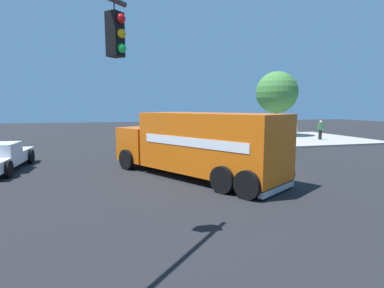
{
  "coord_description": "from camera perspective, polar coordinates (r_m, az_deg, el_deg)",
  "views": [
    {
      "loc": [
        5.0,
        12.25,
        3.12
      ],
      "look_at": [
        1.54,
        -0.6,
        1.44
      ],
      "focal_mm": 27.75,
      "sensor_mm": 36.0,
      "label": 1
    }
  ],
  "objects": [
    {
      "name": "traffic_light_primary",
      "position": [
        5.46,
        -32.35,
        13.16
      ],
      "size": [
        3.03,
        3.16,
        5.52
      ],
      "color": "#38383D",
      "rests_on": "sidewalk_corner_far"
    },
    {
      "name": "sidewalk_corner_near",
      "position": [
        30.54,
        20.13,
        1.04
      ],
      "size": [
        10.91,
        10.91,
        0.14
      ],
      "primitive_type": "cube",
      "color": "#9E998E",
      "rests_on": "ground"
    },
    {
      "name": "ground_plane",
      "position": [
        13.59,
        6.99,
        -6.12
      ],
      "size": [
        100.0,
        100.0,
        0.0
      ],
      "primitive_type": "plane",
      "color": "black"
    },
    {
      "name": "delivery_truck",
      "position": [
        13.07,
        1.03,
        0.07
      ],
      "size": [
        6.67,
        8.6,
        2.85
      ],
      "color": "orange",
      "rests_on": "ground"
    },
    {
      "name": "pedestrian_near_corner",
      "position": [
        29.32,
        23.46,
        2.72
      ],
      "size": [
        0.52,
        0.27,
        1.73
      ],
      "color": "black",
      "rests_on": "sidewalk_corner_near"
    },
    {
      "name": "picket_fence_run",
      "position": [
        34.86,
        15.25,
        2.84
      ],
      "size": [
        6.4,
        0.05,
        0.95
      ],
      "color": "silver",
      "rests_on": "sidewalk_corner_near"
    },
    {
      "name": "shade_tree_near",
      "position": [
        31.83,
        15.99,
        9.5
      ],
      "size": [
        4.23,
        4.23,
        6.53
      ],
      "color": "brown",
      "rests_on": "sidewalk_corner_near"
    }
  ]
}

